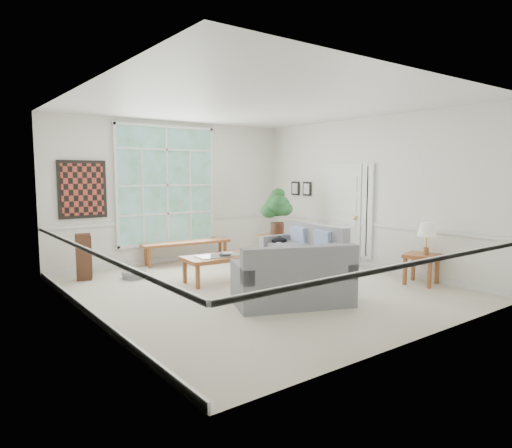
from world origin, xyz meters
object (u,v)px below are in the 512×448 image
at_px(side_table, 421,269).
at_px(loveseat_front, 292,274).
at_px(end_table, 276,248).
at_px(coffee_table, 219,269).
at_px(loveseat_right, 302,248).

bearing_deg(side_table, loveseat_front, 170.48).
bearing_deg(side_table, end_table, 101.99).
bearing_deg(coffee_table, loveseat_right, -4.11).
height_order(loveseat_right, loveseat_front, loveseat_right).
bearing_deg(loveseat_right, end_table, 77.73).
height_order(loveseat_front, side_table, loveseat_front).
distance_m(loveseat_front, coffee_table, 1.82).
distance_m(loveseat_front, end_table, 3.30).
bearing_deg(coffee_table, end_table, 27.33).
height_order(loveseat_right, coffee_table, loveseat_right).
bearing_deg(coffee_table, side_table, -35.98).
bearing_deg(side_table, loveseat_right, 115.22).
xyz_separation_m(loveseat_right, loveseat_front, (-1.63, -1.56, -0.00)).
relative_size(loveseat_right, coffee_table, 1.35).
xyz_separation_m(loveseat_right, coffee_table, (-1.75, 0.24, -0.22)).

